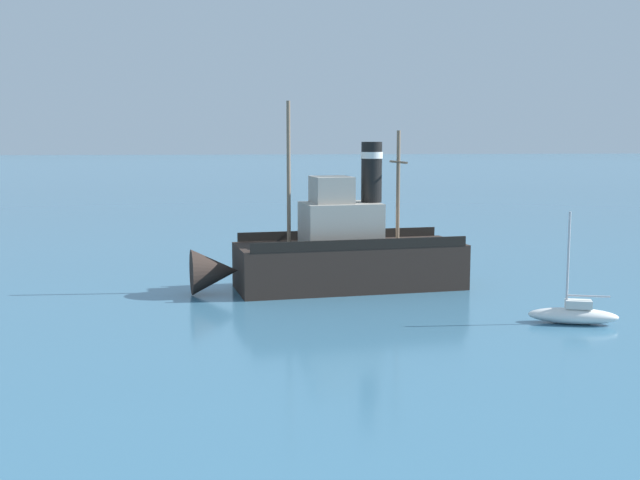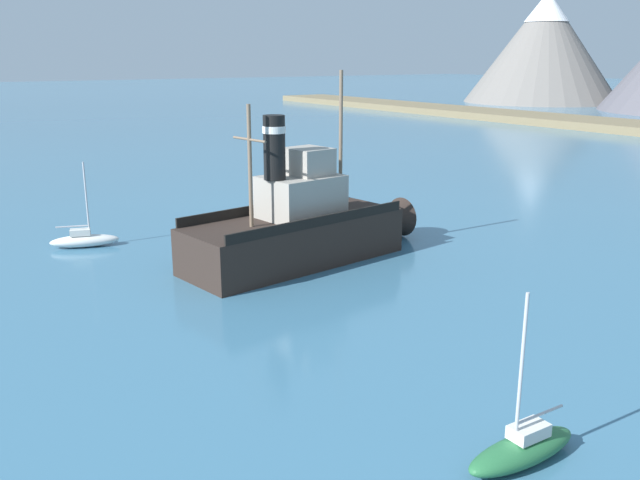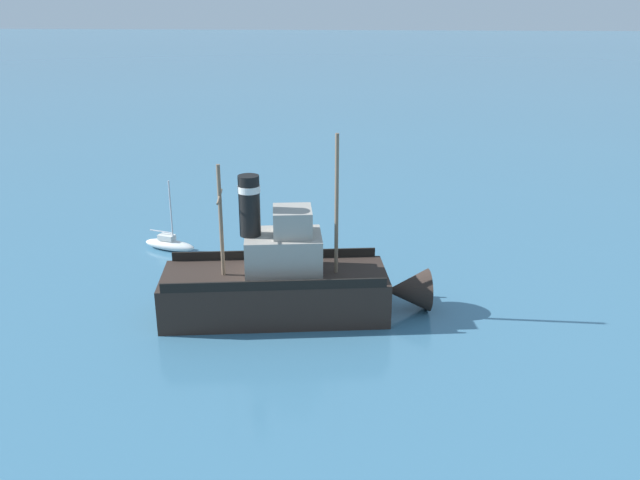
# 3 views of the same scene
# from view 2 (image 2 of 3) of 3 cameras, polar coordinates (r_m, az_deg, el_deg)

# --- Properties ---
(ground_plane) EXTENTS (600.00, 600.00, 0.00)m
(ground_plane) POSITION_cam_2_polar(r_m,az_deg,el_deg) (36.14, -1.71, -1.83)
(ground_plane) COLOR teal
(old_tugboat) EXTENTS (5.94, 14.72, 9.90)m
(old_tugboat) POSITION_cam_2_polar(r_m,az_deg,el_deg) (35.92, -1.44, 1.10)
(old_tugboat) COLOR #2D231E
(old_tugboat) RESTS_ON ground
(sailboat_white) EXTENTS (2.21, 3.95, 4.90)m
(sailboat_white) POSITION_cam_2_polar(r_m,az_deg,el_deg) (41.11, -19.23, 0.03)
(sailboat_white) COLOR white
(sailboat_white) RESTS_ON ground
(sailboat_green) EXTENTS (1.17, 3.82, 4.90)m
(sailboat_green) POSITION_cam_2_polar(r_m,az_deg,el_deg) (19.73, 16.68, -16.44)
(sailboat_green) COLOR #286B3D
(sailboat_green) RESTS_ON ground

